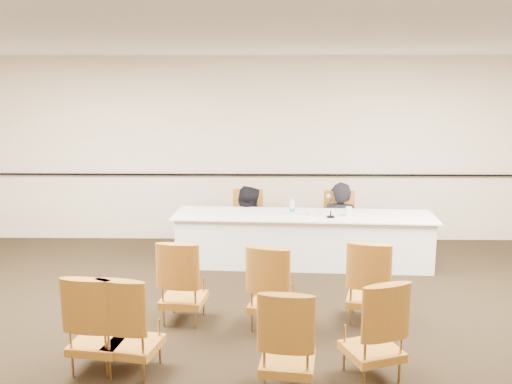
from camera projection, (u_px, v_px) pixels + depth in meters
floor at (265, 352)px, 5.65m from camera, size 10.00×10.00×0.00m
ceiling at (267, 40)px, 5.05m from camera, size 10.00×10.00×0.00m
wall_back at (266, 150)px, 9.27m from camera, size 10.00×0.04×3.00m
wall_rail at (266, 175)px, 9.31m from camera, size 9.80×0.04×0.03m
panel_table at (303, 239)px, 8.21m from camera, size 3.75×1.06×0.74m
panelist_main at (339, 235)px, 8.73m from camera, size 0.64×0.45×1.66m
panelist_main_chair at (339, 224)px, 8.69m from camera, size 0.53×0.53×0.95m
panelist_second at (247, 236)px, 8.84m from camera, size 0.94×0.83×1.60m
panelist_second_chair at (247, 222)px, 8.79m from camera, size 0.53×0.53×0.95m
papers at (345, 215)px, 8.08m from camera, size 0.36×0.31×0.00m
microphone at (331, 207)px, 7.93m from camera, size 0.14×0.23×0.31m
water_bottle at (292, 206)px, 8.11m from camera, size 0.09×0.09×0.24m
drinking_glass at (311, 212)px, 8.07m from camera, size 0.08×0.08×0.10m
coffee_cup at (349, 212)px, 8.00m from camera, size 0.11×0.11×0.14m
aud_chair_front_left at (183, 280)px, 6.28m from camera, size 0.56×0.56×0.95m
aud_chair_front_mid at (273, 285)px, 6.13m from camera, size 0.61×0.61×0.95m
aud_chair_front_right at (369, 280)px, 6.28m from camera, size 0.60×0.60×0.95m
aud_chair_back_left at (132, 322)px, 5.20m from camera, size 0.60×0.60×0.95m
aud_chair_back_mid at (288, 338)px, 4.89m from camera, size 0.56×0.56×0.95m
aud_chair_back_right at (373, 328)px, 5.10m from camera, size 0.64×0.64×0.95m
aud_chair_extra at (98, 321)px, 5.24m from camera, size 0.57×0.57×0.95m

